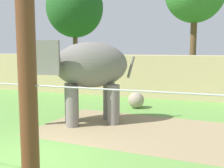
% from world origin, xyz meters
% --- Properties ---
extents(ground_plane, '(120.00, 120.00, 0.00)m').
position_xyz_m(ground_plane, '(0.00, 0.00, 0.00)').
color(ground_plane, '#609342').
extents(dirt_patch, '(6.87, 4.84, 0.01)m').
position_xyz_m(dirt_patch, '(1.74, 3.42, 0.00)').
color(dirt_patch, '#937F5B').
rests_on(dirt_patch, ground).
extents(embankment_wall, '(36.00, 1.80, 2.45)m').
position_xyz_m(embankment_wall, '(0.00, 10.72, 1.23)').
color(embankment_wall, tan).
rests_on(embankment_wall, ground).
extents(elephant, '(3.84, 3.11, 3.16)m').
position_xyz_m(elephant, '(-0.33, 3.59, 2.10)').
color(elephant, slate).
rests_on(elephant, ground).
extents(enrichment_ball, '(0.77, 0.77, 0.77)m').
position_xyz_m(enrichment_ball, '(0.84, 6.99, 0.39)').
color(enrichment_ball, gray).
rests_on(enrichment_ball, ground).
extents(tree_far_left, '(5.39, 5.39, 9.53)m').
position_xyz_m(tree_far_left, '(-8.49, 18.70, 6.68)').
color(tree_far_left, brown).
rests_on(tree_far_left, ground).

